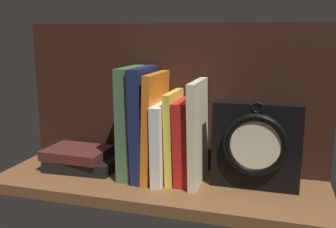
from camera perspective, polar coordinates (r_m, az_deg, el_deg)
name	(u,v)px	position (r cm, az deg, el deg)	size (l,w,h in cm)	color
ground_plane	(157,186)	(88.40, -1.67, -10.90)	(76.74, 23.83, 2.50)	brown
back_panel	(171,97)	(93.51, 0.42, 2.63)	(76.74, 1.20, 35.83)	black
book_green_romantic	(132,122)	(88.88, -5.49, -1.20)	(3.21, 13.26, 25.88)	#476B44
book_navy_bierce	(145,123)	(87.73, -3.51, -1.32)	(2.71, 14.73, 25.93)	#192147
book_orange_pandolfini	(155,126)	(87.06, -1.94, -1.82)	(1.74, 14.93, 24.70)	orange
book_white_catcher	(165,141)	(87.24, -0.47, -4.06)	(2.34, 15.75, 18.03)	silver
book_yellow_seinlanguage	(174,136)	(86.27, 0.99, -3.35)	(1.63, 12.31, 20.63)	gold
book_red_requiem	(186,141)	(85.86, 2.74, -4.07)	(3.23, 12.24, 18.79)	red
book_cream_twain	(198,132)	(84.68, 4.60, -2.76)	(1.77, 14.75, 23.25)	beige
framed_clock	(256,145)	(83.42, 13.24, -4.67)	(18.93, 5.78, 19.51)	black
book_stack_side	(81,159)	(97.60, -13.05, -6.62)	(17.80, 13.03, 5.24)	black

